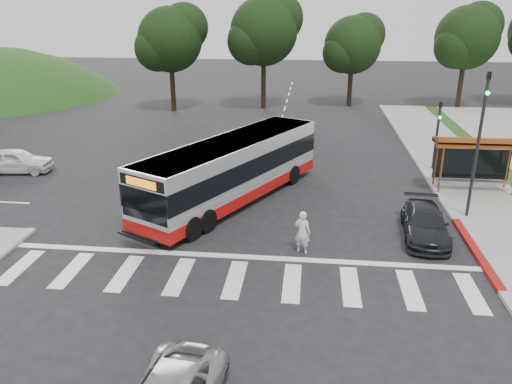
# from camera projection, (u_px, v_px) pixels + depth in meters

# --- Properties ---
(ground) EXTENTS (140.00, 140.00, 0.00)m
(ground) POSITION_uv_depth(u_px,v_px,m) (252.00, 222.00, 22.15)
(ground) COLOR black
(ground) RESTS_ON ground
(sidewalk_east) EXTENTS (4.00, 40.00, 0.12)m
(sidewalk_east) POSITION_uv_depth(u_px,v_px,m) (459.00, 173.00, 28.44)
(sidewalk_east) COLOR gray
(sidewalk_east) RESTS_ON ground
(curb_east) EXTENTS (0.30, 40.00, 0.15)m
(curb_east) POSITION_uv_depth(u_px,v_px,m) (423.00, 171.00, 28.64)
(curb_east) COLOR #9E9991
(curb_east) RESTS_ON ground
(curb_east_red) EXTENTS (0.32, 6.00, 0.15)m
(curb_east_red) POSITION_uv_depth(u_px,v_px,m) (476.00, 251.00, 19.34)
(curb_east_red) COLOR maroon
(curb_east_red) RESTS_ON ground
(crosswalk_ladder) EXTENTS (18.00, 2.60, 0.01)m
(crosswalk_ladder) POSITION_uv_depth(u_px,v_px,m) (235.00, 279.00, 17.50)
(crosswalk_ladder) COLOR silver
(crosswalk_ladder) RESTS_ON ground
(bus_shelter) EXTENTS (4.20, 1.60, 2.86)m
(bus_shelter) POSITION_uv_depth(u_px,v_px,m) (477.00, 147.00, 24.96)
(bus_shelter) COLOR #914318
(bus_shelter) RESTS_ON sidewalk_east
(traffic_signal_ne_tall) EXTENTS (0.18, 0.37, 6.50)m
(traffic_signal_ne_tall) POSITION_uv_depth(u_px,v_px,m) (480.00, 134.00, 21.19)
(traffic_signal_ne_tall) COLOR black
(traffic_signal_ne_tall) RESTS_ON ground
(traffic_signal_ne_short) EXTENTS (0.18, 0.37, 4.00)m
(traffic_signal_ne_short) POSITION_uv_depth(u_px,v_px,m) (438.00, 129.00, 28.19)
(traffic_signal_ne_short) COLOR black
(traffic_signal_ne_short) RESTS_ON ground
(tree_ne_a) EXTENTS (6.16, 5.74, 9.30)m
(tree_ne_a) POSITION_uv_depth(u_px,v_px,m) (468.00, 36.00, 44.35)
(tree_ne_a) COLOR black
(tree_ne_a) RESTS_ON parking_lot
(tree_north_a) EXTENTS (6.60, 6.15, 10.17)m
(tree_north_a) POSITION_uv_depth(u_px,v_px,m) (265.00, 30.00, 44.16)
(tree_north_a) COLOR black
(tree_north_a) RESTS_ON ground
(tree_north_b) EXTENTS (5.72, 5.33, 8.43)m
(tree_north_b) POSITION_uv_depth(u_px,v_px,m) (353.00, 44.00, 45.64)
(tree_north_b) COLOR black
(tree_north_b) RESTS_ON ground
(tree_north_c) EXTENTS (6.16, 5.74, 9.30)m
(tree_north_c) POSITION_uv_depth(u_px,v_px,m) (171.00, 38.00, 43.35)
(tree_north_c) COLOR black
(tree_north_c) RESTS_ON ground
(transit_bus) EXTENTS (7.68, 11.62, 3.04)m
(transit_bus) POSITION_uv_depth(u_px,v_px,m) (233.00, 171.00, 24.02)
(transit_bus) COLOR #B4B7B9
(transit_bus) RESTS_ON ground
(pedestrian) EXTENTS (0.73, 0.59, 1.73)m
(pedestrian) POSITION_uv_depth(u_px,v_px,m) (302.00, 232.00, 19.13)
(pedestrian) COLOR silver
(pedestrian) RESTS_ON ground
(dark_sedan) EXTENTS (2.06, 4.35, 1.23)m
(dark_sedan) POSITION_uv_depth(u_px,v_px,m) (425.00, 223.00, 20.50)
(dark_sedan) COLOR black
(dark_sedan) RESTS_ON ground
(west_car_white) EXTENTS (4.20, 2.08, 1.38)m
(west_car_white) POSITION_uv_depth(u_px,v_px,m) (16.00, 161.00, 28.49)
(west_car_white) COLOR silver
(west_car_white) RESTS_ON ground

